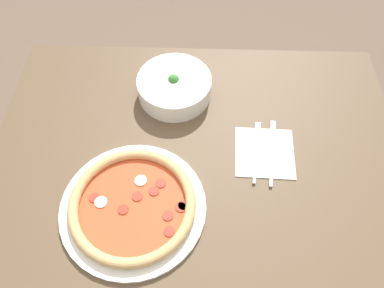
{
  "coord_description": "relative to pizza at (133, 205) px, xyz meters",
  "views": [
    {
      "loc": [
        0.01,
        -0.51,
        1.61
      ],
      "look_at": [
        -0.01,
        0.04,
        0.77
      ],
      "focal_mm": 35.0,
      "sensor_mm": 36.0,
      "label": 1
    }
  ],
  "objects": [
    {
      "name": "ground_plane",
      "position": [
        0.15,
        0.14,
        -0.76
      ],
      "size": [
        8.0,
        8.0,
        0.0
      ],
      "primitive_type": "plane",
      "color": "brown"
    },
    {
      "name": "dining_table",
      "position": [
        0.15,
        0.14,
        -0.13
      ],
      "size": [
        1.11,
        0.86,
        0.75
      ],
      "color": "brown",
      "rests_on": "ground_plane"
    },
    {
      "name": "pizza",
      "position": [
        0.0,
        0.0,
        0.0
      ],
      "size": [
        0.36,
        0.36,
        0.04
      ],
      "color": "white",
      "rests_on": "dining_table"
    },
    {
      "name": "bowl",
      "position": [
        0.08,
        0.37,
        0.02
      ],
      "size": [
        0.22,
        0.22,
        0.08
      ],
      "color": "white",
      "rests_on": "dining_table"
    },
    {
      "name": "napkin",
      "position": [
        0.34,
        0.17,
        -0.02
      ],
      "size": [
        0.16,
        0.16,
        0.0
      ],
      "color": "white",
      "rests_on": "dining_table"
    },
    {
      "name": "fork",
      "position": [
        0.31,
        0.17,
        -0.01
      ],
      "size": [
        0.03,
        0.2,
        0.0
      ],
      "rotation": [
        0.0,
        0.0,
        1.46
      ],
      "color": "silver",
      "rests_on": "napkin"
    },
    {
      "name": "knife",
      "position": [
        0.35,
        0.16,
        -0.01
      ],
      "size": [
        0.04,
        0.21,
        0.01
      ],
      "rotation": [
        0.0,
        0.0,
        1.46
      ],
      "color": "silver",
      "rests_on": "napkin"
    }
  ]
}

